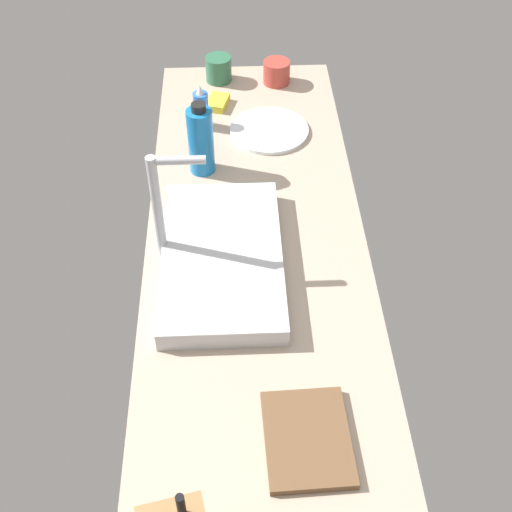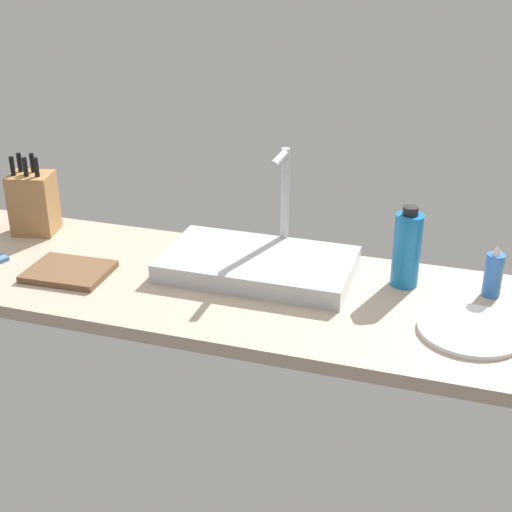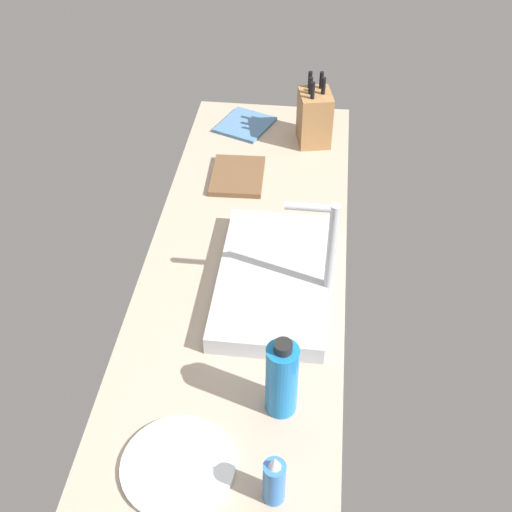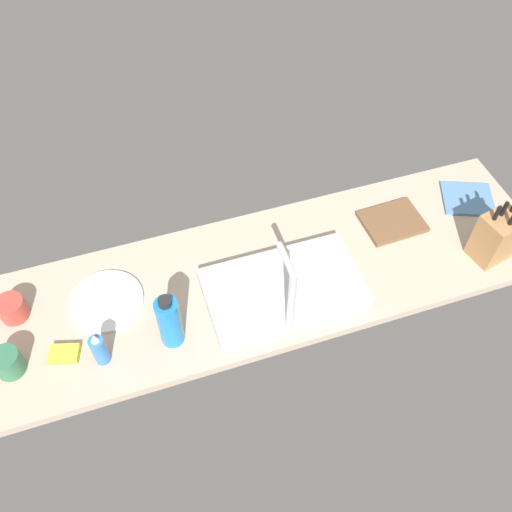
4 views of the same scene
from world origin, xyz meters
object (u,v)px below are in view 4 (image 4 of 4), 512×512
Objects in this scene: soap_bottle at (99,349)px; coffee_mug at (12,309)px; dish_towel at (468,199)px; water_bottle at (169,321)px; faucet at (290,297)px; knife_block at (496,237)px; cutting_board at (392,222)px; dinner_plate at (106,301)px; dish_sponge at (64,354)px; ceramic_cup at (8,363)px; sink_basin at (283,288)px.

coffee_mug is (24.64, -24.76, -2.37)cm from soap_bottle.
water_bottle is at bearing 11.06° from dish_towel.
faucet is 1.28× the size of knife_block.
coffee_mug is at bearing -0.27° from dish_towel.
soap_bottle is at bearing -7.47° from faucet.
dinner_plate is at bearing 0.88° from cutting_board.
cutting_board reaches higher than dish_towel.
faucet is 89.31cm from coffee_mug.
dish_sponge is (-13.49, 19.96, -2.67)cm from coffee_mug.
cutting_board is 0.99× the size of water_bottle.
knife_block reaches higher than coffee_mug.
soap_bottle is (57.41, -7.52, -11.83)cm from faucet.
coffee_mug is at bearing -55.95° from dish_sponge.
ceramic_cup is at bearing -11.13° from soap_bottle.
soap_bottle is 144.35cm from dish_towel.
cutting_board is 32.70cm from dish_towel.
water_bottle is (87.54, 21.83, 9.31)cm from cutting_board.
dish_sponge is at bearing -23.31° from soap_bottle.
sink_basin is at bearing 167.52° from coffee_mug.
water_bottle is at bearing -12.74° from faucet.
cutting_board is at bearing 178.95° from coffee_mug.
dish_sponge is at bearing 8.25° from cutting_board.
cutting_board is 2.48× the size of ceramic_cup.
ceramic_cup is (48.96, -4.83, -5.97)cm from water_bottle.
dish_towel is at bearing -173.70° from ceramic_cup.
water_bottle is 49.56cm from ceramic_cup.
dish_towel is at bearing -172.88° from dish_sponge.
dish_sponge is (71.95, 1.05, -1.41)cm from sink_basin.
faucet reaches higher than cutting_board.
dish_towel is at bearing -170.44° from soap_bottle.
faucet is at bearing 158.52° from coffee_mug.
sink_basin reaches higher than dish_sponge.
knife_block is 2.72× the size of dish_sponge.
coffee_mug is 1.03× the size of ceramic_cup.
cutting_board is 90.70cm from water_bottle.
soap_bottle reaches higher than dish_towel.
coffee_mug is (82.05, -32.29, -14.19)cm from faucet.
dish_towel is 170.22cm from ceramic_cup.
dish_sponge is (11.15, -4.81, -5.03)cm from soap_bottle.
faucet is 1.43× the size of water_bottle.
cutting_board is at bearing 2.92° from dish_towel.
sink_basin is 20.72cm from faucet.
coffee_mug is at bearing -96.70° from ceramic_cup.
dinner_plate is at bearing -48.55° from water_bottle.
soap_bottle is 0.59× the size of dinner_plate.
ceramic_cup reaches higher than sink_basin.
dish_sponge is (146.09, -5.99, -8.40)cm from knife_block.
coffee_mug is at bearing -21.48° from faucet.
soap_bottle is at bearing 134.86° from coffee_mug.
coffee_mug is at bearing -45.14° from soap_bottle.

